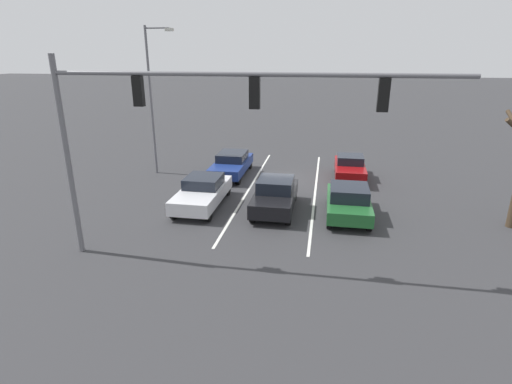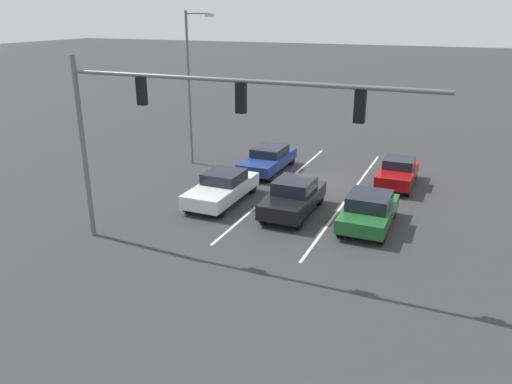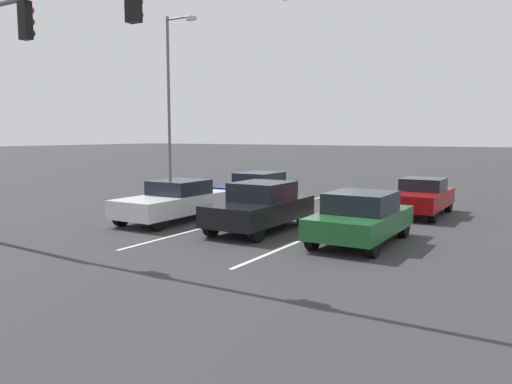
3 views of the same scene
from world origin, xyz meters
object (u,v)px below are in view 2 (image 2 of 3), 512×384
at_px(car_navy_rightlane_second, 268,159).
at_px(car_darkgreen_leftlane_front, 369,210).
at_px(car_silver_rightlane_front, 222,187).
at_px(car_maroon_leftlane_second, 398,172).
at_px(street_lamp_right_shoulder, 191,80).
at_px(car_black_midlane_front, 293,197).
at_px(traffic_signal_gantry, 177,114).

bearing_deg(car_navy_rightlane_second, car_darkgreen_leftlane_front, 140.54).
bearing_deg(car_silver_rightlane_front, car_navy_rightlane_second, -91.97).
height_order(car_maroon_leftlane_second, car_navy_rightlane_second, car_maroon_leftlane_second).
bearing_deg(street_lamp_right_shoulder, car_maroon_leftlane_second, -176.57).
bearing_deg(car_black_midlane_front, car_silver_rightlane_front, -0.55).
height_order(car_silver_rightlane_front, car_navy_rightlane_second, car_silver_rightlane_front).
distance_m(car_maroon_leftlane_second, car_navy_rightlane_second, 7.09).
height_order(car_darkgreen_leftlane_front, street_lamp_right_shoulder, street_lamp_right_shoulder).
relative_size(car_silver_rightlane_front, traffic_signal_gantry, 0.35).
height_order(car_darkgreen_leftlane_front, car_maroon_leftlane_second, car_darkgreen_leftlane_front).
distance_m(car_black_midlane_front, car_navy_rightlane_second, 6.38).
relative_size(car_black_midlane_front, street_lamp_right_shoulder, 0.49).
distance_m(car_silver_rightlane_front, car_navy_rightlane_second, 5.38).
relative_size(car_silver_rightlane_front, street_lamp_right_shoulder, 0.54).
bearing_deg(car_maroon_leftlane_second, street_lamp_right_shoulder, 3.43).
height_order(car_black_midlane_front, car_silver_rightlane_front, car_black_midlane_front).
xyz_separation_m(car_navy_rightlane_second, traffic_signal_gantry, (-0.99, 10.78, 4.55)).
bearing_deg(car_navy_rightlane_second, car_black_midlane_front, 122.06).
distance_m(car_maroon_leftlane_second, traffic_signal_gantry, 13.51).
bearing_deg(car_maroon_leftlane_second, car_darkgreen_leftlane_front, 86.94).
bearing_deg(car_darkgreen_leftlane_front, car_maroon_leftlane_second, -93.06).
xyz_separation_m(car_maroon_leftlane_second, traffic_signal_gantry, (6.10, 11.16, 4.55)).
height_order(car_darkgreen_leftlane_front, car_silver_rightlane_front, car_darkgreen_leftlane_front).
bearing_deg(street_lamp_right_shoulder, car_silver_rightlane_front, 131.20).
distance_m(car_darkgreen_leftlane_front, car_black_midlane_front, 3.39).
distance_m(traffic_signal_gantry, street_lamp_right_shoulder, 11.86).
xyz_separation_m(car_black_midlane_front, car_maroon_leftlane_second, (-3.70, -5.78, -0.06)).
bearing_deg(traffic_signal_gantry, car_navy_rightlane_second, -84.78).
xyz_separation_m(car_darkgreen_leftlane_front, street_lamp_right_shoulder, (11.37, -5.24, 4.14)).
bearing_deg(car_black_midlane_front, street_lamp_right_shoulder, -32.46).
xyz_separation_m(car_black_midlane_front, street_lamp_right_shoulder, (7.99, -5.08, 4.11)).
distance_m(car_black_midlane_front, car_silver_rightlane_front, 3.57).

